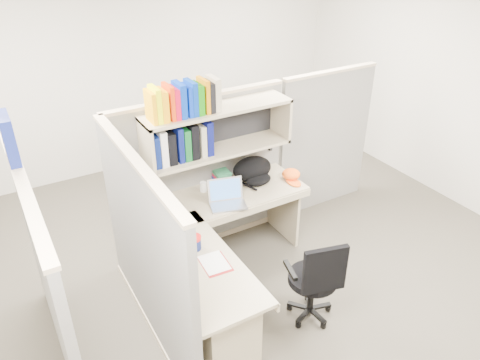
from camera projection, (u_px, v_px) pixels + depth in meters
ground at (247, 292)px, 4.33m from camera, size 6.00×6.00×0.00m
room_shell at (249, 131)px, 3.53m from camera, size 6.00×6.00×6.00m
cubicle at (185, 197)px, 4.06m from camera, size 3.79×1.84×1.95m
desk at (222, 291)px, 3.72m from camera, size 1.74×1.75×0.73m
laptop at (228, 195)px, 4.21m from camera, size 0.40×0.40×0.23m
backpack at (255, 171)px, 4.59m from camera, size 0.42×0.33×0.24m
orange_cap at (291, 174)px, 4.68m from camera, size 0.25×0.26×0.10m
snack_canister at (194, 242)px, 3.69m from camera, size 0.12×0.12×0.12m
tissue_box at (179, 278)px, 3.26m from camera, size 0.15×0.15×0.21m
mouse at (234, 195)px, 4.39m from camera, size 0.09×0.07×0.03m
paper_cup at (203, 187)px, 4.47m from camera, size 0.08×0.08×0.09m
book_stack at (221, 176)px, 4.64m from camera, size 0.19×0.25×0.12m
loose_paper at (214, 263)px, 3.57m from camera, size 0.20×0.26×0.00m
task_chair at (313, 292)px, 3.90m from camera, size 0.49×0.45×0.87m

